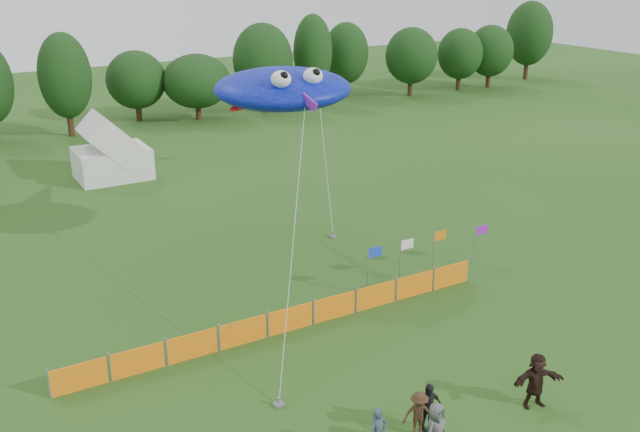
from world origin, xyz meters
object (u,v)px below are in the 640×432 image
barrier_fence (290,319)px  spectator_e (435,430)px  spectator_c (419,415)px  spectator_f (536,380)px  stingray_kite (279,87)px  tent_right (111,153)px  spectator_d (428,407)px

barrier_fence → spectator_e: 8.56m
spectator_c → spectator_e: (-0.10, -0.91, 0.09)m
barrier_fence → spectator_f: (4.57, -8.28, 0.45)m
stingray_kite → tent_right: bearing=102.6°
tent_right → spectator_e: tent_right is taller
spectator_f → stingray_kite: stingray_kite is taller
barrier_fence → spectator_f: spectator_f is taller
spectator_e → spectator_f: (4.32, 0.27, 0.08)m
spectator_e → stingray_kite: bearing=58.9°
spectator_c → stingray_kite: size_ratio=0.08×
spectator_d → stingray_kite: size_ratio=0.09×
spectator_f → stingray_kite: 16.68m
tent_right → spectator_c: bearing=-88.2°
tent_right → barrier_fence: 23.51m
spectator_c → spectator_e: bearing=-72.9°
tent_right → spectator_d: tent_right is taller
spectator_f → barrier_fence: bearing=134.7°
stingray_kite → spectator_d: bearing=-99.3°
barrier_fence → stingray_kite: bearing=65.1°
barrier_fence → stingray_kite: (3.10, 6.68, 7.67)m
tent_right → barrier_fence: size_ratio=0.26×
stingray_kite → spectator_e: bearing=-100.6°
barrier_fence → tent_right: bearing=91.6°
spectator_c → spectator_d: size_ratio=0.94×
barrier_fence → spectator_c: (0.36, -7.64, 0.27)m
spectator_e → barrier_fence: bearing=71.2°
tent_right → spectator_d: 31.06m
spectator_c → stingray_kite: 16.35m
spectator_f → spectator_e: bearing=-160.6°
tent_right → stingray_kite: 18.41m
barrier_fence → spectator_c: 7.65m
barrier_fence → stingray_kite: size_ratio=0.96×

